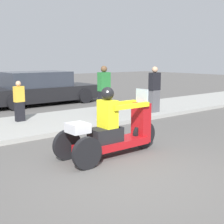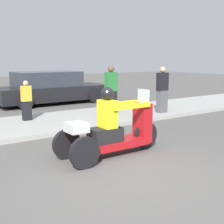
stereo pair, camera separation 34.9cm
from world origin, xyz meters
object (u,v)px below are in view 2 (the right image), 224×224
motorcycle_trike (112,132)px  spectator_by_tree (111,91)px  spectator_with_child (26,101)px  spectator_far_back (162,91)px  parked_car_lot_right (51,88)px

motorcycle_trike → spectator_by_tree: bearing=55.2°
spectator_with_child → motorcycle_trike: bearing=-85.5°
spectator_with_child → spectator_by_tree: bearing=-13.5°
motorcycle_trike → spectator_by_tree: spectator_by_tree is taller
spectator_with_child → spectator_by_tree: (2.65, -0.63, 0.20)m
spectator_with_child → spectator_far_back: bearing=-17.8°
spectator_by_tree → parked_car_lot_right: 4.23m
motorcycle_trike → spectator_far_back: 4.76m
motorcycle_trike → parked_car_lot_right: motorcycle_trike is taller
motorcycle_trike → parked_car_lot_right: bearing=74.6°
spectator_by_tree → spectator_far_back: size_ratio=1.02×
motorcycle_trike → spectator_far_back: spectator_far_back is taller
motorcycle_trike → spectator_far_back: bearing=33.6°
spectator_far_back → parked_car_lot_right: 5.30m
motorcycle_trike → spectator_with_child: motorcycle_trike is taller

